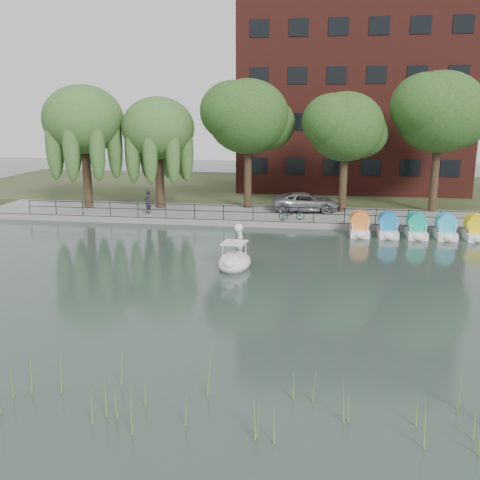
% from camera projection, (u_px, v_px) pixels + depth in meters
% --- Properties ---
extents(ground_plane, '(120.00, 120.00, 0.00)m').
position_uv_depth(ground_plane, '(215.00, 290.00, 23.10)').
color(ground_plane, '#3C5047').
extents(promenade, '(40.00, 6.00, 0.40)m').
position_uv_depth(promenade, '(258.00, 215.00, 38.42)').
color(promenade, gray).
rests_on(promenade, ground_plane).
extents(kerb, '(40.00, 0.25, 0.40)m').
position_uv_depth(kerb, '(253.00, 224.00, 35.59)').
color(kerb, gray).
rests_on(kerb, ground_plane).
extents(land_strip, '(60.00, 22.00, 0.36)m').
position_uv_depth(land_strip, '(274.00, 188.00, 51.88)').
color(land_strip, '#47512D').
rests_on(land_strip, ground_plane).
extents(railing, '(32.00, 0.05, 1.00)m').
position_uv_depth(railing, '(253.00, 209.00, 35.55)').
color(railing, black).
rests_on(railing, promenade).
extents(apartment_building, '(20.00, 10.07, 18.00)m').
position_uv_depth(apartment_building, '(352.00, 90.00, 48.66)').
color(apartment_building, '#4C1E16').
rests_on(apartment_building, land_strip).
extents(willow_left, '(5.88, 5.88, 9.01)m').
position_uv_depth(willow_left, '(83.00, 120.00, 39.18)').
color(willow_left, '#473323').
rests_on(willow_left, promenade).
extents(willow_mid, '(5.32, 5.32, 8.15)m').
position_uv_depth(willow_mid, '(158.00, 129.00, 39.02)').
color(willow_mid, '#473323').
rests_on(willow_mid, promenade).
extents(broadleaf_center, '(6.00, 6.00, 9.25)m').
position_uv_depth(broadleaf_center, '(248.00, 117.00, 38.85)').
color(broadleaf_center, '#473323').
rests_on(broadleaf_center, promenade).
extents(broadleaf_right, '(5.40, 5.40, 8.32)m').
position_uv_depth(broadleaf_right, '(346.00, 127.00, 37.53)').
color(broadleaf_right, '#473323').
rests_on(broadleaf_right, promenade).
extents(broadleaf_far, '(6.30, 6.30, 9.71)m').
position_uv_depth(broadleaf_far, '(440.00, 113.00, 37.32)').
color(broadleaf_far, '#473323').
rests_on(broadleaf_far, promenade).
extents(minivan, '(3.16, 5.79, 1.54)m').
position_uv_depth(minivan, '(306.00, 201.00, 38.75)').
color(minivan, gray).
rests_on(minivan, promenade).
extents(bicycle, '(0.95, 1.81, 1.00)m').
position_uv_depth(bicycle, '(292.00, 213.00, 35.74)').
color(bicycle, gray).
rests_on(bicycle, promenade).
extents(pedestrian, '(0.62, 0.80, 1.98)m').
position_uv_depth(pedestrian, '(148.00, 200.00, 37.85)').
color(pedestrian, black).
rests_on(pedestrian, promenade).
extents(swan_boat, '(1.77, 2.60, 2.08)m').
position_uv_depth(swan_boat, '(235.00, 259.00, 26.33)').
color(swan_boat, white).
rests_on(swan_boat, ground_plane).
extents(pedal_boat_row, '(9.65, 1.70, 1.40)m').
position_uv_depth(pedal_boat_row, '(431.00, 228.00, 32.42)').
color(pedal_boat_row, white).
rests_on(pedal_boat_row, ground_plane).
extents(reed_bank, '(24.00, 2.40, 1.20)m').
position_uv_depth(reed_bank, '(220.00, 394.00, 13.54)').
color(reed_bank, '#669938').
rests_on(reed_bank, ground_plane).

